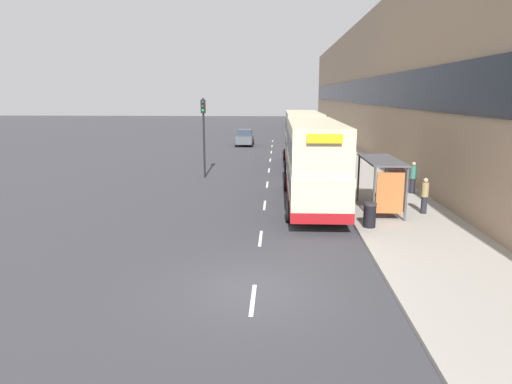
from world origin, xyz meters
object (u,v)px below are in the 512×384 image
at_px(bus_shelter, 386,176).
at_px(pedestrian_at_shelter, 413,177).
at_px(pedestrian_1, 425,195).
at_px(double_decker_bus_near, 313,162).
at_px(double_decker_bus_ahead, 303,138).
at_px(car_0, 245,138).
at_px(traffic_light_far_kerb, 204,125).
at_px(litter_bin, 370,215).

bearing_deg(bus_shelter, pedestrian_at_shelter, 59.46).
distance_m(pedestrian_at_shelter, pedestrian_1, 4.59).
xyz_separation_m(double_decker_bus_near, double_decker_bus_ahead, (0.10, 12.63, 0.00)).
distance_m(double_decker_bus_ahead, pedestrian_at_shelter, 11.62).
relative_size(double_decker_bus_ahead, car_0, 2.80).
bearing_deg(pedestrian_1, double_decker_bus_near, 159.18).
xyz_separation_m(bus_shelter, pedestrian_1, (1.78, -0.26, -0.87)).
bearing_deg(traffic_light_far_kerb, bus_shelter, -43.16).
bearing_deg(double_decker_bus_near, litter_bin, -64.45).
relative_size(bus_shelter, car_0, 1.10).
bearing_deg(pedestrian_at_shelter, litter_bin, -118.34).
bearing_deg(pedestrian_1, bus_shelter, 171.77).
bearing_deg(traffic_light_far_kerb, pedestrian_at_shelter, -22.54).
xyz_separation_m(pedestrian_at_shelter, traffic_light_far_kerb, (-12.69, 5.27, 2.55)).
bearing_deg(double_decker_bus_ahead, litter_bin, -83.35).
relative_size(double_decker_bus_near, pedestrian_1, 6.26).
bearing_deg(double_decker_bus_near, pedestrian_at_shelter, 24.06).
bearing_deg(car_0, double_decker_bus_ahead, 110.20).
bearing_deg(double_decker_bus_near, bus_shelter, -26.89).
relative_size(double_decker_bus_near, car_0, 2.78).
height_order(car_0, traffic_light_far_kerb, traffic_light_far_kerb).
height_order(car_0, pedestrian_1, pedestrian_1).
bearing_deg(pedestrian_1, litter_bin, -141.20).
relative_size(double_decker_bus_ahead, traffic_light_far_kerb, 1.98).
bearing_deg(double_decker_bus_ahead, pedestrian_1, -71.13).
height_order(bus_shelter, litter_bin, bus_shelter).
xyz_separation_m(bus_shelter, double_decker_bus_ahead, (-3.20, 14.31, 0.41)).
xyz_separation_m(litter_bin, traffic_light_far_kerb, (-8.95, 12.21, 2.93)).
xyz_separation_m(bus_shelter, traffic_light_far_kerb, (-10.17, 9.54, 1.72)).
relative_size(pedestrian_at_shelter, litter_bin, 1.70).
xyz_separation_m(double_decker_bus_near, pedestrian_1, (5.07, -1.93, -1.28)).
relative_size(pedestrian_at_shelter, traffic_light_far_kerb, 0.33).
distance_m(pedestrian_1, litter_bin, 3.86).
relative_size(car_0, pedestrian_at_shelter, 2.13).
distance_m(double_decker_bus_near, pedestrian_1, 5.58).
relative_size(pedestrian_at_shelter, pedestrian_1, 1.06).
xyz_separation_m(bus_shelter, pedestrian_at_shelter, (2.52, 4.27, -0.82)).
relative_size(double_decker_bus_ahead, litter_bin, 10.17).
height_order(bus_shelter, pedestrian_at_shelter, bus_shelter).
bearing_deg(double_decker_bus_ahead, bus_shelter, -77.39).
bearing_deg(litter_bin, double_decker_bus_ahead, 96.65).
distance_m(pedestrian_at_shelter, litter_bin, 7.89).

